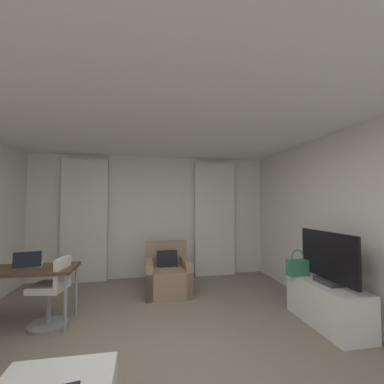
# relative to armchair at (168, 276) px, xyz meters

# --- Properties ---
(ground_plane) EXTENTS (12.00, 12.00, 0.00)m
(ground_plane) POSITION_rel_armchair_xyz_m (-0.25, -1.99, -0.29)
(ground_plane) COLOR gray
(wall_window) EXTENTS (5.12, 0.06, 2.60)m
(wall_window) POSITION_rel_armchair_xyz_m (-0.25, 1.04, 1.01)
(wall_window) COLOR silver
(wall_window) RESTS_ON ground
(wall_right) EXTENTS (0.06, 6.12, 2.60)m
(wall_right) POSITION_rel_armchair_xyz_m (2.28, -1.99, 1.01)
(wall_right) COLOR silver
(wall_right) RESTS_ON ground
(ceiling) EXTENTS (5.12, 6.12, 0.06)m
(ceiling) POSITION_rel_armchair_xyz_m (-0.25, -1.99, 2.34)
(ceiling) COLOR white
(ceiling) RESTS_ON wall_left
(curtain_left_panel) EXTENTS (0.90, 0.06, 2.50)m
(curtain_left_panel) POSITION_rel_armchair_xyz_m (-1.62, 0.91, 0.96)
(curtain_left_panel) COLOR silver
(curtain_left_panel) RESTS_ON ground
(curtain_right_panel) EXTENTS (0.90, 0.06, 2.50)m
(curtain_right_panel) POSITION_rel_armchair_xyz_m (1.13, 0.91, 0.96)
(curtain_right_panel) COLOR silver
(curtain_right_panel) RESTS_ON ground
(armchair) EXTENTS (0.78, 0.83, 0.86)m
(armchair) POSITION_rel_armchair_xyz_m (0.00, 0.00, 0.00)
(armchair) COLOR #997A66
(armchair) RESTS_ON ground
(desk) EXTENTS (1.39, 0.61, 0.74)m
(desk) POSITION_rel_armchair_xyz_m (-2.01, -0.94, 0.39)
(desk) COLOR #4C3828
(desk) RESTS_ON ground
(desk_chair) EXTENTS (0.48, 0.48, 0.88)m
(desk_chair) POSITION_rel_armchair_xyz_m (-1.59, -1.01, 0.10)
(desk_chair) COLOR gray
(desk_chair) RESTS_ON ground
(laptop) EXTENTS (0.37, 0.32, 0.22)m
(laptop) POSITION_rel_armchair_xyz_m (-1.92, -0.91, 0.50)
(laptop) COLOR #ADADB2
(laptop) RESTS_ON desk
(tv_console) EXTENTS (0.48, 1.12, 0.54)m
(tv_console) POSITION_rel_armchair_xyz_m (1.94, -1.63, -0.02)
(tv_console) COLOR white
(tv_console) RESTS_ON ground
(tv_flatscreen) EXTENTS (0.20, 1.03, 0.67)m
(tv_flatscreen) POSITION_rel_armchair_xyz_m (1.94, -1.66, 0.57)
(tv_flatscreen) COLOR #333338
(tv_flatscreen) RESTS_ON tv_console
(handbag_primary) EXTENTS (0.30, 0.14, 0.37)m
(handbag_primary) POSITION_rel_armchair_xyz_m (1.78, -1.23, 0.37)
(handbag_primary) COLOR #387F5B
(handbag_primary) RESTS_ON tv_console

